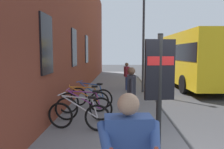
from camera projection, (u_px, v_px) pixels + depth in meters
name	position (u px, v px, depth m)	size (l,w,h in m)	color
ground	(175.00, 101.00, 9.83)	(60.00, 60.00, 0.00)	#38383A
sidewalk_pavement	(115.00, 91.00, 11.91)	(24.00, 3.50, 0.12)	slate
station_facade	(81.00, 27.00, 12.60)	(22.00, 0.65, 7.42)	brown
bicycle_mid_rack	(79.00, 116.00, 5.76)	(0.51, 1.75, 0.97)	black
bicycle_end_of_row	(84.00, 108.00, 6.57)	(0.48, 1.77, 0.97)	black
bicycle_under_window	(84.00, 101.00, 7.45)	(0.56, 1.74, 0.97)	black
bicycle_leaning_wall	(91.00, 97.00, 8.22)	(0.69, 1.70, 0.97)	black
transit_info_sign	(160.00, 78.00, 3.93)	(0.17, 0.56, 2.40)	black
city_bus	(186.00, 57.00, 14.78)	(10.58, 2.92, 3.35)	yellow
pedestrian_near_bus	(127.00, 73.00, 11.94)	(0.57, 0.31, 1.52)	#334C8C
pedestrian_crossing_street	(131.00, 90.00, 6.18)	(0.63, 0.25, 1.65)	#4C724C
street_lamp	(144.00, 33.00, 11.09)	(0.28, 0.28, 5.23)	#333338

